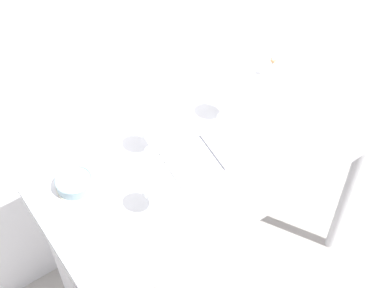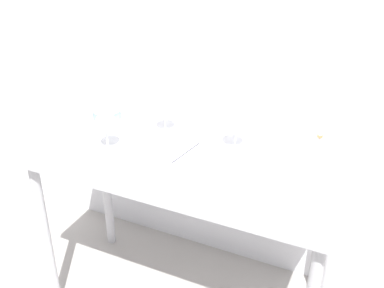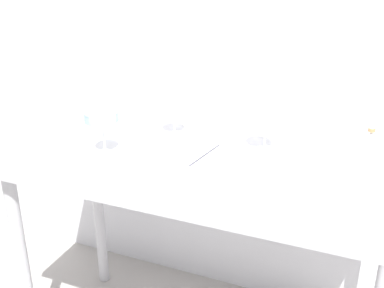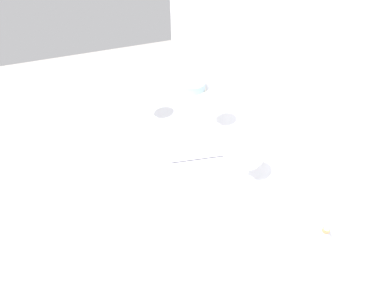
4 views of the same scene
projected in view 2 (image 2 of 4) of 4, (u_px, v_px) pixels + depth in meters
back_wall at (230, 35)px, 2.25m from camera, size 3.80×0.04×2.60m
steel_counter at (186, 176)px, 2.09m from camera, size 1.40×0.65×0.90m
wine_glass_far_left at (165, 108)px, 2.18m from camera, size 0.09×0.09×0.17m
wine_glass_far_right at (236, 123)px, 2.02m from camera, size 0.10×0.10×0.18m
wine_glass_near_left at (106, 123)px, 2.02m from camera, size 0.09×0.09×0.18m
open_notebook at (185, 153)px, 2.04m from camera, size 0.39×0.27×0.01m
tasting_sheet_upper at (252, 167)px, 1.95m from camera, size 0.21×0.23×0.00m
tasting_bowl at (107, 113)px, 2.35m from camera, size 0.15×0.15×0.05m
decanter_funnel at (318, 146)px, 2.01m from camera, size 0.11×0.11×0.15m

